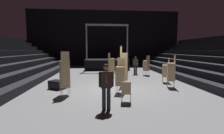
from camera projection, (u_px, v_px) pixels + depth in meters
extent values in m
cube|color=slate|center=(116.00, 90.00, 9.67)|extent=(22.00, 30.00, 0.10)
cube|color=black|center=(105.00, 38.00, 24.12)|extent=(22.00, 0.30, 8.00)
cube|color=black|center=(28.00, 83.00, 10.18)|extent=(0.75, 24.00, 0.45)
cube|color=black|center=(15.00, 76.00, 10.07)|extent=(0.75, 24.00, 0.45)
cube|color=black|center=(2.00, 69.00, 9.96)|extent=(0.75, 24.00, 0.45)
cube|color=black|center=(193.00, 81.00, 11.09)|extent=(0.75, 24.00, 0.45)
cube|color=black|center=(204.00, 74.00, 11.11)|extent=(0.75, 24.00, 0.45)
cube|color=black|center=(215.00, 67.00, 11.12)|extent=(0.75, 24.00, 0.45)
cube|color=black|center=(107.00, 64.00, 19.78)|extent=(5.01, 3.46, 1.16)
cylinder|color=#9EA0A8|center=(87.00, 43.00, 17.87)|extent=(0.16, 0.16, 3.84)
cylinder|color=#9EA0A8|center=(127.00, 43.00, 18.25)|extent=(0.16, 0.16, 3.84)
cube|color=#9EA0A8|center=(107.00, 25.00, 17.86)|extent=(4.71, 0.20, 0.20)
cylinder|color=black|center=(89.00, 27.00, 17.71)|extent=(0.18, 0.18, 0.22)
cylinder|color=black|center=(101.00, 27.00, 17.82)|extent=(0.18, 0.18, 0.22)
cylinder|color=black|center=(113.00, 27.00, 17.93)|extent=(0.18, 0.18, 0.22)
cylinder|color=black|center=(125.00, 27.00, 18.05)|extent=(0.18, 0.18, 0.22)
cylinder|color=black|center=(109.00, 99.00, 6.23)|extent=(0.15, 0.15, 0.88)
cylinder|color=black|center=(104.00, 99.00, 6.21)|extent=(0.15, 0.15, 0.88)
cube|color=silver|center=(106.00, 80.00, 6.08)|extent=(0.18, 0.11, 0.62)
cube|color=black|center=(106.00, 80.00, 6.14)|extent=(0.41, 0.24, 0.62)
cube|color=maroon|center=(106.00, 78.00, 6.02)|extent=(0.06, 0.01, 0.40)
cylinder|color=black|center=(112.00, 79.00, 6.17)|extent=(0.10, 0.10, 0.57)
cylinder|color=black|center=(100.00, 79.00, 6.11)|extent=(0.10, 0.10, 0.57)
sphere|color=#936B4C|center=(106.00, 68.00, 6.09)|extent=(0.20, 0.20, 0.20)
sphere|color=black|center=(106.00, 66.00, 6.09)|extent=(0.17, 0.17, 0.17)
cylinder|color=#B2B5BA|center=(113.00, 74.00, 14.00)|extent=(0.02, 0.02, 0.40)
cylinder|color=#B2B5BA|center=(114.00, 75.00, 13.64)|extent=(0.02, 0.02, 0.40)
cylinder|color=#B2B5BA|center=(109.00, 75.00, 13.89)|extent=(0.02, 0.02, 0.40)
cylinder|color=#B2B5BA|center=(110.00, 75.00, 13.53)|extent=(0.02, 0.02, 0.40)
cube|color=tan|center=(111.00, 72.00, 13.74)|extent=(0.52, 0.52, 0.08)
cube|color=tan|center=(111.00, 71.00, 13.73)|extent=(0.52, 0.52, 0.08)
cube|color=tan|center=(111.00, 70.00, 13.73)|extent=(0.52, 0.52, 0.08)
cube|color=tan|center=(111.00, 69.00, 13.72)|extent=(0.52, 0.52, 0.08)
cube|color=tan|center=(111.00, 68.00, 13.71)|extent=(0.52, 0.52, 0.08)
cube|color=tan|center=(111.00, 67.00, 13.70)|extent=(0.52, 0.52, 0.08)
cube|color=tan|center=(111.00, 66.00, 13.69)|extent=(0.52, 0.52, 0.08)
cube|color=tan|center=(111.00, 65.00, 13.68)|extent=(0.52, 0.52, 0.08)
cube|color=tan|center=(111.00, 64.00, 13.67)|extent=(0.52, 0.52, 0.08)
cube|color=tan|center=(111.00, 63.00, 13.66)|extent=(0.52, 0.52, 0.08)
cube|color=tan|center=(111.00, 62.00, 13.65)|extent=(0.52, 0.52, 0.08)
cube|color=tan|center=(111.00, 61.00, 13.65)|extent=(0.52, 0.52, 0.08)
cube|color=tan|center=(111.00, 60.00, 13.64)|extent=(0.52, 0.52, 0.08)
cube|color=tan|center=(111.00, 59.00, 13.63)|extent=(0.52, 0.52, 0.08)
cube|color=tan|center=(109.00, 56.00, 13.54)|extent=(0.14, 0.41, 0.46)
cylinder|color=#B2B5BA|center=(123.00, 90.00, 8.57)|extent=(0.02, 0.02, 0.40)
cylinder|color=#B2B5BA|center=(116.00, 90.00, 8.66)|extent=(0.02, 0.02, 0.40)
cylinder|color=#B2B5BA|center=(124.00, 89.00, 8.94)|extent=(0.02, 0.02, 0.40)
cylinder|color=#B2B5BA|center=(118.00, 88.00, 9.03)|extent=(0.02, 0.02, 0.40)
cube|color=tan|center=(120.00, 85.00, 8.78)|extent=(0.56, 0.56, 0.08)
cube|color=tan|center=(120.00, 83.00, 8.77)|extent=(0.56, 0.56, 0.08)
cube|color=tan|center=(120.00, 82.00, 8.76)|extent=(0.56, 0.56, 0.08)
cube|color=tan|center=(120.00, 80.00, 8.75)|extent=(0.56, 0.56, 0.08)
cube|color=tan|center=(120.00, 78.00, 8.74)|extent=(0.56, 0.56, 0.08)
cube|color=tan|center=(120.00, 77.00, 8.73)|extent=(0.56, 0.56, 0.08)
cube|color=tan|center=(120.00, 75.00, 8.72)|extent=(0.56, 0.56, 0.08)
cube|color=tan|center=(120.00, 74.00, 8.71)|extent=(0.56, 0.56, 0.08)
cube|color=tan|center=(120.00, 72.00, 8.70)|extent=(0.56, 0.56, 0.08)
cube|color=tan|center=(120.00, 71.00, 8.70)|extent=(0.56, 0.56, 0.08)
cube|color=tan|center=(120.00, 69.00, 8.69)|extent=(0.56, 0.56, 0.08)
cube|color=tan|center=(120.00, 67.00, 8.68)|extent=(0.56, 0.56, 0.08)
cube|color=tan|center=(121.00, 62.00, 8.84)|extent=(0.40, 0.18, 0.46)
cylinder|color=#B2B5BA|center=(143.00, 73.00, 14.97)|extent=(0.02, 0.02, 0.40)
cylinder|color=#B2B5BA|center=(146.00, 73.00, 15.23)|extent=(0.02, 0.02, 0.40)
cylinder|color=#B2B5BA|center=(147.00, 73.00, 14.69)|extent=(0.02, 0.02, 0.40)
cylinder|color=#B2B5BA|center=(149.00, 73.00, 14.95)|extent=(0.02, 0.02, 0.40)
cube|color=tan|center=(146.00, 70.00, 14.93)|extent=(0.62, 0.62, 0.08)
cube|color=tan|center=(146.00, 69.00, 14.92)|extent=(0.62, 0.62, 0.08)
cube|color=tan|center=(146.00, 68.00, 14.92)|extent=(0.62, 0.62, 0.08)
cube|color=tan|center=(146.00, 68.00, 14.91)|extent=(0.62, 0.62, 0.08)
cube|color=tan|center=(146.00, 67.00, 14.90)|extent=(0.62, 0.62, 0.08)
cube|color=tan|center=(146.00, 66.00, 14.89)|extent=(0.62, 0.62, 0.08)
cube|color=tan|center=(146.00, 65.00, 14.88)|extent=(0.62, 0.62, 0.08)
cube|color=tan|center=(146.00, 64.00, 14.87)|extent=(0.62, 0.62, 0.08)
cube|color=tan|center=(146.00, 63.00, 14.86)|extent=(0.62, 0.62, 0.08)
cube|color=tan|center=(146.00, 62.00, 14.85)|extent=(0.62, 0.62, 0.08)
cube|color=tan|center=(146.00, 61.00, 14.84)|extent=(0.62, 0.62, 0.08)
cube|color=tan|center=(148.00, 58.00, 14.67)|extent=(0.35, 0.29, 0.46)
cylinder|color=#B2B5BA|center=(168.00, 85.00, 9.96)|extent=(0.02, 0.02, 0.40)
cylinder|color=#B2B5BA|center=(167.00, 83.00, 10.32)|extent=(0.02, 0.02, 0.40)
cylinder|color=#B2B5BA|center=(174.00, 85.00, 9.87)|extent=(0.02, 0.02, 0.40)
cylinder|color=#B2B5BA|center=(173.00, 84.00, 10.24)|extent=(0.02, 0.02, 0.40)
cube|color=tan|center=(171.00, 80.00, 10.07)|extent=(0.55, 0.55, 0.08)
cube|color=tan|center=(171.00, 79.00, 10.06)|extent=(0.55, 0.55, 0.08)
cube|color=tan|center=(171.00, 77.00, 10.05)|extent=(0.55, 0.55, 0.08)
cube|color=tan|center=(171.00, 76.00, 10.05)|extent=(0.55, 0.55, 0.08)
cube|color=tan|center=(171.00, 75.00, 10.04)|extent=(0.55, 0.55, 0.08)
cube|color=tan|center=(171.00, 73.00, 10.03)|extent=(0.55, 0.55, 0.08)
cube|color=tan|center=(171.00, 72.00, 10.02)|extent=(0.55, 0.55, 0.08)
cube|color=tan|center=(171.00, 71.00, 10.01)|extent=(0.55, 0.55, 0.08)
cube|color=tan|center=(171.00, 69.00, 10.00)|extent=(0.55, 0.55, 0.08)
cube|color=tan|center=(171.00, 68.00, 9.99)|extent=(0.55, 0.55, 0.08)
cube|color=tan|center=(171.00, 66.00, 9.98)|extent=(0.55, 0.55, 0.08)
cube|color=tan|center=(171.00, 65.00, 9.97)|extent=(0.55, 0.55, 0.08)
cube|color=tan|center=(171.00, 64.00, 9.97)|extent=(0.55, 0.55, 0.08)
cube|color=tan|center=(175.00, 59.00, 9.89)|extent=(0.17, 0.40, 0.46)
cylinder|color=#B2B5BA|center=(61.00, 91.00, 8.42)|extent=(0.02, 0.02, 0.40)
cylinder|color=#B2B5BA|center=(68.00, 90.00, 8.60)|extent=(0.02, 0.02, 0.40)
cylinder|color=#B2B5BA|center=(62.00, 93.00, 8.09)|extent=(0.02, 0.02, 0.40)
cylinder|color=#B2B5BA|center=(70.00, 92.00, 8.27)|extent=(0.02, 0.02, 0.40)
cube|color=tan|center=(65.00, 87.00, 8.32)|extent=(0.58, 0.58, 0.08)
cube|color=tan|center=(65.00, 85.00, 8.31)|extent=(0.58, 0.58, 0.08)
cube|color=tan|center=(65.00, 83.00, 8.30)|extent=(0.58, 0.58, 0.08)
cube|color=tan|center=(65.00, 82.00, 8.29)|extent=(0.58, 0.58, 0.08)
cube|color=tan|center=(65.00, 80.00, 8.28)|extent=(0.58, 0.58, 0.08)
cube|color=tan|center=(65.00, 78.00, 8.28)|extent=(0.58, 0.58, 0.08)
cube|color=tan|center=(65.00, 77.00, 8.27)|extent=(0.58, 0.58, 0.08)
cube|color=tan|center=(65.00, 75.00, 8.26)|extent=(0.58, 0.58, 0.08)
cube|color=tan|center=(65.00, 73.00, 8.25)|extent=(0.58, 0.58, 0.08)
cube|color=tan|center=(65.00, 72.00, 8.24)|extent=(0.58, 0.58, 0.08)
cube|color=tan|center=(65.00, 70.00, 8.23)|extent=(0.58, 0.58, 0.08)
cube|color=tan|center=(65.00, 68.00, 8.22)|extent=(0.58, 0.58, 0.08)
cube|color=tan|center=(64.00, 67.00, 8.21)|extent=(0.58, 0.58, 0.08)
cube|color=tan|center=(64.00, 65.00, 8.20)|extent=(0.58, 0.58, 0.08)
cube|color=tan|center=(64.00, 63.00, 8.20)|extent=(0.58, 0.58, 0.08)
cube|color=tan|center=(64.00, 62.00, 8.19)|extent=(0.58, 0.58, 0.08)
cube|color=tan|center=(65.00, 56.00, 7.99)|extent=(0.39, 0.21, 0.46)
cylinder|color=#B2B5BA|center=(127.00, 82.00, 10.61)|extent=(0.02, 0.02, 0.40)
cylinder|color=#B2B5BA|center=(126.00, 84.00, 10.24)|extent=(0.02, 0.02, 0.40)
cylinder|color=#B2B5BA|center=(121.00, 82.00, 10.69)|extent=(0.02, 0.02, 0.40)
cylinder|color=#B2B5BA|center=(120.00, 83.00, 10.32)|extent=(0.02, 0.02, 0.40)
cube|color=tan|center=(124.00, 79.00, 10.44)|extent=(0.55, 0.55, 0.08)
cube|color=tan|center=(124.00, 78.00, 10.43)|extent=(0.55, 0.55, 0.08)
cube|color=tan|center=(124.00, 76.00, 10.42)|extent=(0.55, 0.55, 0.08)
cube|color=tan|center=(124.00, 75.00, 10.41)|extent=(0.55, 0.55, 0.08)
cube|color=tan|center=(124.00, 74.00, 10.40)|extent=(0.55, 0.55, 0.08)
cube|color=tan|center=(124.00, 73.00, 10.39)|extent=(0.55, 0.55, 0.08)
cube|color=tan|center=(124.00, 71.00, 10.39)|extent=(0.55, 0.55, 0.08)
cube|color=tan|center=(124.00, 70.00, 10.38)|extent=(0.55, 0.55, 0.08)
cube|color=tan|center=(124.00, 69.00, 10.37)|extent=(0.55, 0.55, 0.08)
cube|color=tan|center=(124.00, 67.00, 10.36)|extent=(0.55, 0.55, 0.08)
cube|color=tan|center=(124.00, 66.00, 10.35)|extent=(0.55, 0.55, 0.08)
cube|color=tan|center=(124.00, 65.00, 10.34)|extent=(0.55, 0.55, 0.08)
cube|color=tan|center=(124.00, 63.00, 10.33)|extent=(0.55, 0.55, 0.08)
cube|color=tan|center=(124.00, 62.00, 10.32)|extent=(0.55, 0.55, 0.08)
cube|color=tan|center=(124.00, 60.00, 10.31)|extent=(0.55, 0.55, 0.08)
cube|color=tan|center=(124.00, 59.00, 10.31)|extent=(0.55, 0.55, 0.08)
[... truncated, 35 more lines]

